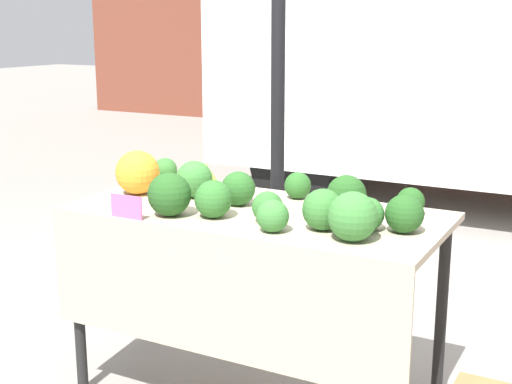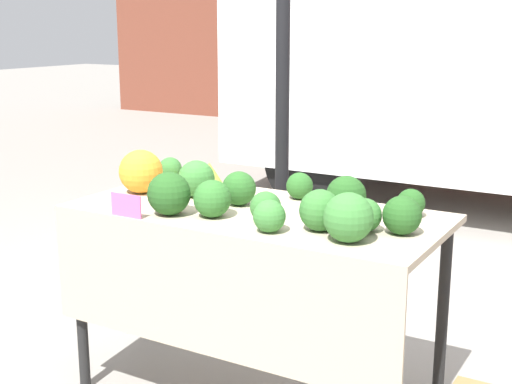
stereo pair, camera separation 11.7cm
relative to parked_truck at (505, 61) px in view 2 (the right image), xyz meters
name	(u,v)px [view 2 (the right image)]	position (x,y,z in m)	size (l,w,h in m)	color
tent_pole	(282,129)	(-0.34, -3.58, -0.19)	(0.07, 0.07, 2.32)	black
parked_truck	(505,61)	(0.00, 0.00, 0.00)	(5.06, 2.15, 2.48)	white
market_table	(248,243)	(-0.16, -4.22, -0.58)	(1.61, 0.77, 0.89)	tan
orange_cauliflower	(141,171)	(-0.79, -4.15, -0.35)	(0.21, 0.21, 0.21)	orange
romanesco_head	(209,174)	(-0.59, -3.87, -0.39)	(0.15, 0.15, 0.12)	#93B238
broccoli_head_0	(365,215)	(0.37, -4.22, -0.39)	(0.13, 0.13, 0.13)	#336B2D
broccoli_head_1	(239,188)	(-0.26, -4.12, -0.38)	(0.15, 0.15, 0.15)	#285B23
broccoli_head_2	(169,194)	(-0.43, -4.40, -0.36)	(0.18, 0.18, 0.18)	#23511E
broccoli_head_3	(320,210)	(0.21, -4.30, -0.37)	(0.16, 0.16, 0.16)	#336B2D
broccoli_head_4	(300,186)	(-0.09, -3.88, -0.39)	(0.12, 0.12, 0.12)	#285B23
broccoli_head_5	(402,215)	(0.51, -4.18, -0.38)	(0.15, 0.15, 0.15)	#23511E
broccoli_head_6	(266,207)	(-0.03, -4.30, -0.39)	(0.13, 0.13, 0.13)	#336B2D
broccoli_head_7	(196,179)	(-0.52, -4.08, -0.37)	(0.17, 0.17, 0.17)	#387533
broccoli_head_8	(269,216)	(0.06, -4.41, -0.39)	(0.13, 0.13, 0.13)	#387533
broccoli_head_9	(411,203)	(0.45, -3.92, -0.39)	(0.12, 0.12, 0.12)	#23511E
broccoli_head_10	(346,196)	(0.21, -4.04, -0.37)	(0.17, 0.17, 0.17)	#23511E
broccoli_head_11	(348,218)	(0.37, -4.38, -0.36)	(0.19, 0.19, 0.19)	#387533
broccoli_head_12	(170,169)	(-0.83, -3.86, -0.39)	(0.12, 0.12, 0.12)	#336B2D
broccoli_head_13	(212,199)	(-0.25, -4.34, -0.37)	(0.16, 0.16, 0.16)	#2D6628
price_sign	(126,206)	(-0.57, -4.52, -0.40)	(0.16, 0.01, 0.10)	#F45B9E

